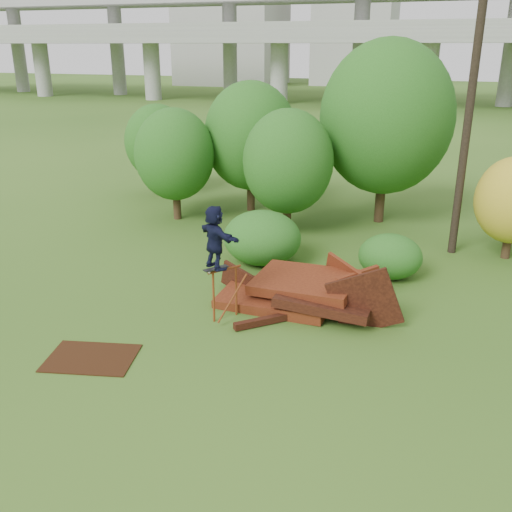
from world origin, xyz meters
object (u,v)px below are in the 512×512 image
(flat_plate, at_px, (91,358))
(utility_pole, at_px, (468,117))
(scrap_pile, at_px, (301,294))
(skater, at_px, (215,237))

(flat_plate, distance_m, utility_pole, 14.18)
(utility_pole, bearing_deg, flat_plate, -126.57)
(flat_plate, height_order, utility_pole, utility_pole)
(flat_plate, bearing_deg, scrap_pile, 47.80)
(flat_plate, bearing_deg, utility_pole, 53.43)
(scrap_pile, xyz_separation_m, utility_pole, (3.95, 6.31, 4.37))
(scrap_pile, xyz_separation_m, skater, (-1.94, -1.56, 1.96))
(skater, bearing_deg, flat_plate, 87.44)
(scrap_pile, distance_m, skater, 3.17)
(skater, bearing_deg, scrap_pile, -107.87)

